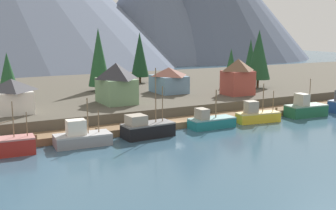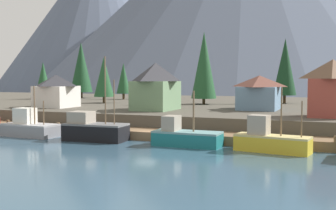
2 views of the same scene
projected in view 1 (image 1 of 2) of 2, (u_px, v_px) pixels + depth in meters
ground_plane at (123, 111)px, 80.41m from camera, size 400.00×400.00×1.00m
dock at (168, 124)px, 64.63m from camera, size 80.00×4.00×1.60m
shoreline_bank at (101, 93)px, 90.49m from camera, size 400.00×56.00×2.50m
mountain_east_peak at (151, 8)px, 198.12m from camera, size 69.22×69.22×49.28m
fishing_boat_red at (2, 145)px, 49.94m from camera, size 7.28×3.16×6.39m
fishing_boat_grey at (81, 137)px, 54.26m from camera, size 7.27×3.51×6.13m
fishing_boat_black at (146, 128)px, 58.50m from camera, size 7.27×3.53×9.51m
fishing_boat_teal at (211, 121)px, 63.99m from camera, size 7.12×2.80×5.80m
fishing_boat_yellow at (257, 115)px, 67.92m from camera, size 7.35×3.27×6.24m
fishing_boat_green at (305, 109)px, 72.55m from camera, size 7.32×3.63×6.46m
house_white at (12, 96)px, 62.38m from camera, size 5.59×5.76×5.08m
house_green at (116, 83)px, 70.68m from camera, size 5.41×7.19×6.74m
house_red at (238, 76)px, 79.83m from camera, size 5.42×4.59×6.77m
house_blue at (169, 80)px, 82.82m from camera, size 5.71×7.26×4.93m
conifer_near_right at (259, 55)px, 88.95m from camera, size 5.06×5.06×12.14m
conifer_mid_left at (8, 73)px, 73.20m from camera, size 3.64×3.64×8.32m
conifer_mid_right at (140, 55)px, 97.20m from camera, size 4.10×4.10×11.57m
conifer_back_left at (250, 57)px, 104.60m from camera, size 3.25×3.25×9.93m
conifer_back_right at (99, 57)px, 84.35m from camera, size 4.36×4.36×12.51m
conifer_centre at (231, 64)px, 93.54m from camera, size 2.95×2.95×8.14m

